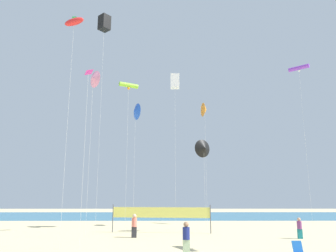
{
  "coord_description": "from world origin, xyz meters",
  "views": [
    {
      "loc": [
        -1.77,
        -16.54,
        3.32
      ],
      "look_at": [
        -1.63,
        6.43,
        8.16
      ],
      "focal_mm": 34.61,
      "sensor_mm": 36.0,
      "label": 1
    }
  ],
  "objects": [
    {
      "name": "kite_white_box",
      "position": [
        -0.85,
        15.55,
        14.84
      ],
      "size": [
        0.94,
        0.94,
        15.58
      ],
      "color": "silver",
      "rests_on": "ground"
    },
    {
      "name": "kite_lime_tube",
      "position": [
        -5.28,
        12.32,
        13.24
      ],
      "size": [
        1.79,
        1.22,
        13.5
      ],
      "color": "silver",
      "rests_on": "ground"
    },
    {
      "name": "kite_black_box",
      "position": [
        -7.74,
        11.97,
        19.46
      ],
      "size": [
        1.28,
        1.28,
        20.21
      ],
      "color": "silver",
      "rests_on": "ground"
    },
    {
      "name": "ocean_band",
      "position": [
        0.0,
        35.86,
        0.0
      ],
      "size": [
        120.0,
        20.0,
        0.01
      ],
      "primitive_type": "cube",
      "color": "teal",
      "rests_on": "ground"
    },
    {
      "name": "kite_pink_delta",
      "position": [
        -7.84,
        9.0,
        12.71
      ],
      "size": [
        1.31,
        1.3,
        13.44
      ],
      "color": "silver",
      "rests_on": "ground"
    },
    {
      "name": "kite_blue_delta",
      "position": [
        -4.93,
        15.73,
        11.64
      ],
      "size": [
        1.17,
        1.68,
        12.5
      ],
      "color": "silver",
      "rests_on": "ground"
    },
    {
      "name": "beachgoer_navy_shirt",
      "position": [
        -0.62,
        2.61,
        0.95
      ],
      "size": [
        0.41,
        0.41,
        1.78
      ],
      "rotation": [
        0.0,
        0.0,
        5.51
      ],
      "color": "#99B28C",
      "rests_on": "ground"
    },
    {
      "name": "kite_violet_tube",
      "position": [
        13.61,
        18.65,
        17.58
      ],
      "size": [
        2.05,
        1.81,
        17.87
      ],
      "color": "silver",
      "rests_on": "ground"
    },
    {
      "name": "beachgoer_coral_shirt",
      "position": [
        -4.26,
        9.87,
        0.96
      ],
      "size": [
        0.41,
        0.41,
        1.79
      ],
      "rotation": [
        0.0,
        0.0,
        0.16
      ],
      "color": "#2D2D33",
      "rests_on": "ground"
    },
    {
      "name": "kite_magenta_diamond",
      "position": [
        -6.77,
        3.01,
        10.73
      ],
      "size": [
        0.58,
        0.58,
        11.17
      ],
      "color": "silver",
      "rests_on": "ground"
    },
    {
      "name": "folding_beach_chair",
      "position": [
        5.18,
        1.33,
        0.47
      ],
      "size": [
        0.52,
        0.65,
        0.89
      ],
      "rotation": [
        0.0,
        0.0,
        0.47
      ],
      "color": "#1959B2",
      "rests_on": "ground"
    },
    {
      "name": "beachgoer_plum_shirt",
      "position": [
        8.42,
        9.13,
        0.83
      ],
      "size": [
        0.35,
        0.35,
        1.55
      ],
      "rotation": [
        0.0,
        0.0,
        5.4
      ],
      "color": "#19727A",
      "rests_on": "ground"
    },
    {
      "name": "kite_orange_delta",
      "position": [
        2.44,
        17.59,
        12.31
      ],
      "size": [
        0.71,
        1.57,
        13.08
      ],
      "color": "silver",
      "rests_on": "ground"
    },
    {
      "name": "volleyball_net",
      "position": [
        -2.21,
        12.91,
        1.64
      ],
      "size": [
        8.67,
        1.04,
        2.4
      ],
      "color": "#4C4C51",
      "rests_on": "ground"
    },
    {
      "name": "kite_black_delta",
      "position": [
        1.69,
        12.81,
        7.42
      ],
      "size": [
        1.69,
        1.24,
        8.26
      ],
      "color": "silver",
      "rests_on": "ground"
    },
    {
      "name": "kite_red_inflatable",
      "position": [
        -8.32,
        4.47,
        15.28
      ],
      "size": [
        1.58,
        0.8,
        15.71
      ],
      "color": "silver",
      "rests_on": "ground"
    }
  ]
}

